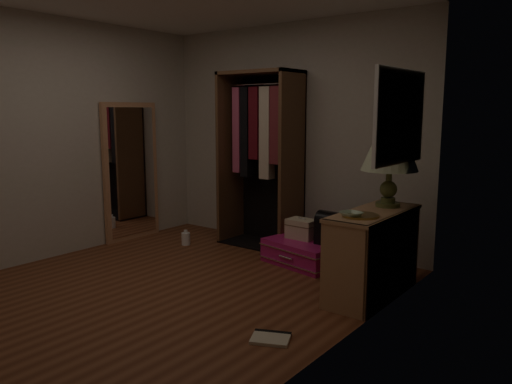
# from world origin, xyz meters

# --- Properties ---
(ground) EXTENTS (4.00, 4.00, 0.00)m
(ground) POSITION_xyz_m (0.00, 0.00, 0.00)
(ground) COLOR brown
(ground) RESTS_ON ground
(room_walls) EXTENTS (3.52, 4.02, 2.60)m
(room_walls) POSITION_xyz_m (0.08, 0.04, 1.50)
(room_walls) COLOR #BEB6A9
(room_walls) RESTS_ON ground
(console_bookshelf) EXTENTS (0.42, 1.12, 0.75)m
(console_bookshelf) POSITION_xyz_m (1.54, 1.05, 0.39)
(console_bookshelf) COLOR #AA7952
(console_bookshelf) RESTS_ON ground
(open_wardrobe) EXTENTS (0.95, 0.50, 2.05)m
(open_wardrobe) POSITION_xyz_m (-0.23, 1.77, 1.21)
(open_wardrobe) COLOR brown
(open_wardrobe) RESTS_ON ground
(floor_mirror) EXTENTS (0.06, 0.80, 1.70)m
(floor_mirror) POSITION_xyz_m (-1.70, 1.00, 0.85)
(floor_mirror) COLOR tan
(floor_mirror) RESTS_ON ground
(pink_suitcase) EXTENTS (0.91, 0.73, 0.25)m
(pink_suitcase) POSITION_xyz_m (0.59, 1.42, 0.12)
(pink_suitcase) COLOR #BE1769
(pink_suitcase) RESTS_ON ground
(train_case) EXTENTS (0.31, 0.22, 0.22)m
(train_case) POSITION_xyz_m (0.51, 1.48, 0.35)
(train_case) COLOR beige
(train_case) RESTS_ON pink_suitcase
(black_bag) EXTENTS (0.33, 0.22, 0.34)m
(black_bag) POSITION_xyz_m (0.89, 1.46, 0.42)
(black_bag) COLOR black
(black_bag) RESTS_ON pink_suitcase
(table_lamp) EXTENTS (0.54, 0.54, 0.63)m
(table_lamp) POSITION_xyz_m (1.54, 1.28, 1.21)
(table_lamp) COLOR #4C562A
(table_lamp) RESTS_ON console_bookshelf
(brass_tray) EXTENTS (0.39, 0.39, 0.02)m
(brass_tray) POSITION_xyz_m (1.54, 0.74, 0.76)
(brass_tray) COLOR olive
(brass_tray) RESTS_ON console_bookshelf
(ceramic_bowl) EXTENTS (0.22, 0.22, 0.04)m
(ceramic_bowl) POSITION_xyz_m (1.49, 0.66, 0.77)
(ceramic_bowl) COLOR #A6C7A6
(ceramic_bowl) RESTS_ON console_bookshelf
(white_jug) EXTENTS (0.12, 0.12, 0.18)m
(white_jug) POSITION_xyz_m (-0.95, 1.18, 0.08)
(white_jug) COLOR white
(white_jug) RESTS_ON ground
(floor_book) EXTENTS (0.33, 0.31, 0.02)m
(floor_book) POSITION_xyz_m (1.34, -0.23, 0.01)
(floor_book) COLOR beige
(floor_book) RESTS_ON ground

